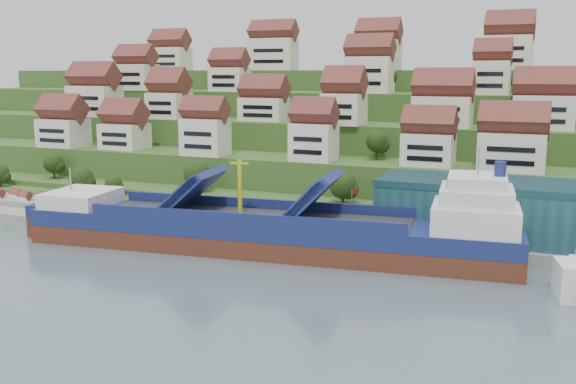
% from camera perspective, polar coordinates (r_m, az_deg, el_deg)
% --- Properties ---
extents(ground, '(300.00, 300.00, 0.00)m').
position_cam_1_polar(ground, '(113.31, -4.67, -5.04)').
color(ground, slate).
rests_on(ground, ground).
extents(quay, '(180.00, 14.00, 2.20)m').
position_cam_1_polar(quay, '(119.47, 7.25, -3.72)').
color(quay, gray).
rests_on(quay, ground).
extents(pebble_beach, '(45.00, 20.00, 1.00)m').
position_cam_1_polar(pebble_beach, '(156.55, -21.76, -1.20)').
color(pebble_beach, gray).
rests_on(pebble_beach, ground).
extents(hillside, '(260.00, 128.00, 31.00)m').
position_cam_1_polar(hillside, '(207.48, 8.61, 5.01)').
color(hillside, '#2D4C1E').
rests_on(hillside, ground).
extents(hillside_village, '(156.52, 64.30, 29.61)m').
position_cam_1_polar(hillside_village, '(165.66, 4.81, 8.52)').
color(hillside_village, white).
rests_on(hillside_village, ground).
extents(hillside_trees, '(142.28, 62.06, 30.46)m').
position_cam_1_polar(hillside_trees, '(153.87, 1.94, 5.73)').
color(hillside_trees, '#233B13').
rests_on(hillside_trees, ground).
extents(warehouse, '(60.00, 15.00, 10.00)m').
position_cam_1_polar(warehouse, '(116.05, 23.00, -1.83)').
color(warehouse, '#1F4E55').
rests_on(warehouse, quay).
extents(flagpole, '(1.28, 0.16, 8.00)m').
position_cam_1_polar(flagpole, '(113.99, 5.73, -1.40)').
color(flagpole, gray).
rests_on(flagpole, quay).
extents(beach_huts, '(14.40, 3.70, 2.20)m').
position_cam_1_polar(beach_huts, '(156.79, -22.64, -0.65)').
color(beach_huts, white).
rests_on(beach_huts, pebble_beach).
extents(cargo_ship, '(85.65, 22.80, 18.87)m').
position_cam_1_polar(cargo_ship, '(109.94, -0.96, -3.59)').
color(cargo_ship, '#56281A').
rests_on(cargo_ship, ground).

